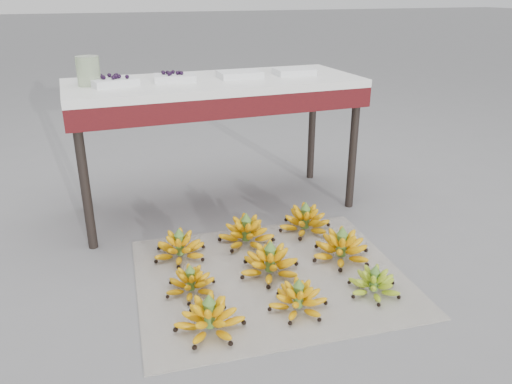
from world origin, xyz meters
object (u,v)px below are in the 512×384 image
object	(u,v)px
newspaper_mat	(270,276)
tray_left	(175,78)
bunch_front_center	(298,299)
bunch_mid_center	(270,263)
bunch_front_right	(374,283)
tray_far_right	(294,72)
bunch_back_right	(305,221)
vendor_table	(215,95)
bunch_mid_left	(191,283)
bunch_mid_right	(341,248)
bunch_back_center	(246,233)
bunch_front_left	(210,318)
tray_right	(240,74)
tray_far_left	(113,81)
glass_jar	(88,71)
bunch_back_left	(180,247)

from	to	relation	value
newspaper_mat	tray_left	xyz separation A→B (m)	(-0.22, 0.89, 0.82)
bunch_front_center	bunch_mid_center	bearing A→B (deg)	102.97
bunch_front_right	tray_far_right	world-z (taller)	tray_far_right
bunch_back_right	vendor_table	xyz separation A→B (m)	(-0.36, 0.51, 0.64)
bunch_front_right	vendor_table	distance (m)	1.40
bunch_mid_center	tray_far_right	distance (m)	1.23
newspaper_mat	bunch_mid_left	bearing A→B (deg)	-179.18
bunch_back_right	bunch_mid_right	bearing A→B (deg)	-72.82
bunch_back_center	bunch_mid_right	bearing A→B (deg)	-56.42
newspaper_mat	bunch_mid_right	size ratio (longest dim) A/B	3.67
bunch_front_left	tray_right	distance (m)	1.49
bunch_mid_left	tray_far_left	size ratio (longest dim) A/B	0.90
tray_far_left	bunch_front_right	bearing A→B (deg)	-51.30
bunch_back_center	bunch_back_right	world-z (taller)	bunch_back_center
newspaper_mat	tray_far_left	world-z (taller)	tray_far_left
bunch_back_center	tray_left	size ratio (longest dim) A/B	1.46
bunch_front_center	bunch_mid_right	bearing A→B (deg)	51.55
bunch_front_center	bunch_back_center	bearing A→B (deg)	102.61
bunch_front_right	bunch_mid_left	xyz separation A→B (m)	(-0.77, 0.29, -0.00)
bunch_front_left	tray_left	bearing A→B (deg)	100.64
newspaper_mat	glass_jar	size ratio (longest dim) A/B	8.18
bunch_front_left	tray_far_left	bearing A→B (deg)	116.84
bunch_mid_center	vendor_table	size ratio (longest dim) A/B	0.19
bunch_mid_right	tray_far_left	size ratio (longest dim) A/B	1.26
tray_right	bunch_back_left	bearing A→B (deg)	-133.39
glass_jar	bunch_front_left	bearing A→B (deg)	-76.32
bunch_back_left	vendor_table	distance (m)	0.93
bunch_mid_right	vendor_table	distance (m)	1.14
tray_far_right	vendor_table	bearing A→B (deg)	177.87
bunch_front_left	bunch_mid_left	world-z (taller)	bunch_front_left
bunch_front_right	tray_right	size ratio (longest dim) A/B	1.24
bunch_front_right	tray_far_left	bearing A→B (deg)	150.23
newspaper_mat	tray_right	world-z (taller)	tray_right
bunch_front_right	bunch_front_center	bearing A→B (deg)	-159.09
bunch_front_center	glass_jar	size ratio (longest dim) A/B	1.96
bunch_front_left	bunch_front_right	distance (m)	0.76
newspaper_mat	bunch_back_left	xyz separation A→B (m)	(-0.36, 0.32, 0.06)
bunch_front_center	glass_jar	bearing A→B (deg)	131.68
newspaper_mat	bunch_front_center	distance (m)	0.30
bunch_mid_left	tray_left	size ratio (longest dim) A/B	0.97
bunch_mid_right	bunch_back_left	size ratio (longest dim) A/B	1.03
bunch_back_left	bunch_back_center	size ratio (longest dim) A/B	0.91
bunch_back_right	tray_far_right	distance (m)	0.91
tray_far_right	glass_jar	size ratio (longest dim) A/B	1.56
glass_jar	bunch_back_right	bearing A→B (deg)	-27.49
bunch_back_right	tray_far_left	bearing A→B (deg)	163.52
bunch_mid_right	bunch_back_right	distance (m)	0.35
bunch_front_left	bunch_front_right	bearing A→B (deg)	18.08
bunch_back_left	bunch_front_center	bearing A→B (deg)	-44.62
tray_right	bunch_mid_right	bearing A→B (deg)	-74.01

